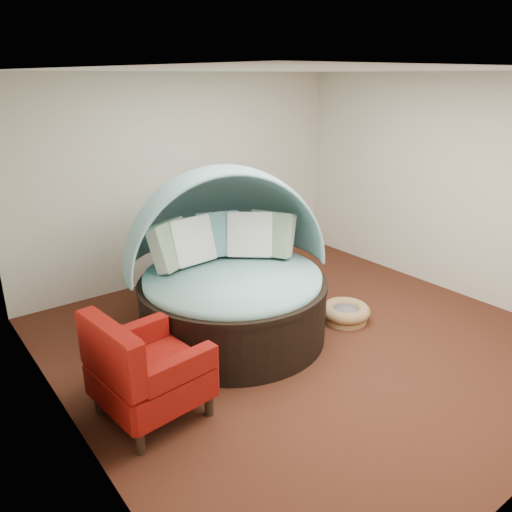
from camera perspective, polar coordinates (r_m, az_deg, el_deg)
floor at (r=5.63m, az=5.50°, el=-9.45°), size 5.00×5.00×0.00m
wall_back at (r=7.07m, az=-8.07°, el=8.74°), size 5.00×0.00×5.00m
wall_left at (r=3.91m, az=-21.87°, el=-1.90°), size 0.00×5.00×5.00m
wall_right at (r=7.01m, az=21.29°, el=7.47°), size 0.00×5.00×5.00m
ceiling at (r=4.91m, az=6.65°, el=20.34°), size 5.00×5.00×0.00m
canopy_daybed at (r=5.44m, az=-3.11°, el=-0.36°), size 2.61×2.56×1.88m
pet_basket at (r=6.05m, az=10.16°, el=-6.37°), size 0.71×0.71×0.20m
red_armchair at (r=4.34m, az=-12.67°, el=-12.70°), size 0.93×0.93×0.99m
side_table at (r=4.75m, az=-14.23°, el=-12.10°), size 0.59×0.59×0.44m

